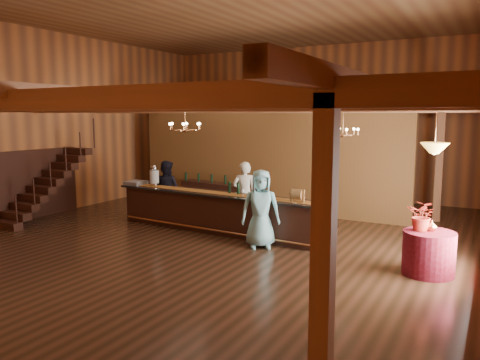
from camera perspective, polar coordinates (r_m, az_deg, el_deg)
The scene contains 26 objects.
floor at distance 11.70m, azimuth -2.45°, elevation -6.95°, with size 14.00×14.00×0.00m, color #402417.
ceiling at distance 11.58m, azimuth -2.62°, elevation 20.37°, with size 14.00×14.00×0.00m, color olive.
wall_back at distance 17.67m, azimuth 9.45°, elevation 7.00°, with size 12.00×0.10×5.50m, color #BC6832.
wall_left at distance 15.32m, azimuth -22.21°, elevation 6.40°, with size 0.10×14.00×5.50m, color #BC6832.
beam_grid at distance 11.75m, azimuth -1.24°, elevation 9.09°, with size 11.90×13.90×0.39m.
support_posts at distance 10.98m, azimuth -3.85°, elevation 0.57°, with size 9.20×10.20×3.20m.
partition_wall at distance 14.70m, azimuth 2.94°, elevation 2.24°, with size 9.00×0.18×3.10m, color brown.
staircase at distance 14.56m, azimuth -22.74°, elevation -0.60°, with size 1.00×2.80×2.00m.
backroom_boxes at distance 16.55m, azimuth 6.59°, elevation -0.72°, with size 4.10×0.60×1.10m.
tasting_bar at distance 12.12m, azimuth -2.92°, elevation -3.92°, with size 6.15×1.16×1.03m.
beverage_dispenser at distance 13.38m, azimuth -10.41°, elevation 0.51°, with size 0.26×0.26×0.60m.
glass_rack_tray at distance 13.77m, azimuth -12.59°, elevation -0.34°, with size 0.50×0.50×0.10m, color gray.
raffle_drum at distance 10.79m, azimuth 7.01°, elevation -1.78°, with size 0.34×0.24×0.30m.
bar_bottle_0 at distance 11.90m, azimuth -1.28°, elevation -0.94°, with size 0.07×0.07×0.30m, color black.
bar_bottle_1 at distance 11.76m, azimuth -0.21°, elevation -1.04°, with size 0.07×0.07×0.30m, color black.
backbar_shelf at distance 15.09m, azimuth -2.63°, elevation -1.96°, with size 2.95×0.46×0.83m, color #351912.
round_table at distance 9.63m, azimuth 22.01°, elevation -8.26°, with size 0.96×0.96×0.83m, color maroon.
chandelier_left at distance 11.26m, azimuth -6.72°, elevation 6.54°, with size 0.80×0.80×0.61m.
chandelier_right at distance 12.11m, azimuth 12.43°, elevation 5.83°, with size 0.80×0.80×0.76m.
pendant_lamp at distance 9.29m, azimuth 22.64°, elevation 3.62°, with size 0.52×0.52×0.90m.
bartender at distance 12.54m, azimuth 0.57°, elevation -1.77°, with size 0.65×0.43×1.78m, color silver.
staff_second at distance 13.75m, azimuth -8.97°, elevation -1.18°, with size 0.83×0.64×1.70m, color black.
guest at distance 10.62m, azimuth 2.53°, elevation -3.52°, with size 0.87×0.57×1.79m, color #7EBCC0.
floor_plant at distance 14.40m, azimuth 10.00°, elevation -1.86°, with size 0.64×0.52×1.17m, color #345F25.
table_flowers at distance 9.48m, azimuth 21.37°, elevation -4.06°, with size 0.53×0.46×0.59m, color #AE3122.
table_vase at distance 9.56m, azimuth 22.34°, elevation -4.83°, with size 0.16×0.16×0.32m, color tan.
Camera 1 is at (5.88, -9.66, 3.00)m, focal length 35.00 mm.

